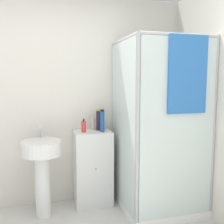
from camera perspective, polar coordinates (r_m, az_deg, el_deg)
wall_back at (r=3.22m, az=-13.86°, el=2.31°), size 6.40×0.06×2.50m
shower_enclosure at (r=3.08m, az=9.78°, el=-10.98°), size 0.88×0.91×1.95m
vanity_cabinet at (r=3.23m, az=-4.22°, el=-12.01°), size 0.44×0.36×0.90m
sink at (r=2.99m, az=-15.02°, el=-10.68°), size 0.43×0.43×0.98m
soap_dispenser at (r=3.05m, az=-6.19°, el=-3.19°), size 0.06×0.06×0.16m
shampoo_bottle_tall_black at (r=3.15m, az=-2.90°, el=-1.71°), size 0.06×0.06×0.26m
shampoo_bottle_blue at (r=3.04m, az=-2.13°, el=-1.97°), size 0.05×0.05×0.26m
lotion_bottle_white at (r=3.19m, az=-4.17°, el=-2.47°), size 0.04×0.04×0.18m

